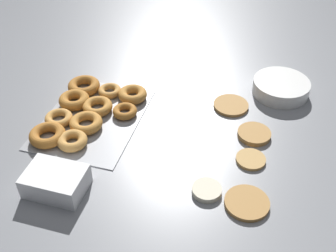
# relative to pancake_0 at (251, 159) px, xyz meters

# --- Properties ---
(ground_plane) EXTENTS (3.00, 3.00, 0.00)m
(ground_plane) POSITION_rel_pancake_0_xyz_m (-0.03, -0.13, -0.01)
(ground_plane) COLOR gray
(pancake_0) EXTENTS (0.09, 0.09, 0.01)m
(pancake_0) POSITION_rel_pancake_0_xyz_m (0.00, 0.00, 0.00)
(pancake_0) COLOR tan
(pancake_0) RESTS_ON ground_plane
(pancake_1) EXTENTS (0.12, 0.12, 0.01)m
(pancake_1) POSITION_rel_pancake_0_xyz_m (0.16, 0.01, 0.00)
(pancake_1) COLOR #B27F42
(pancake_1) RESTS_ON ground_plane
(pancake_2) EXTENTS (0.08, 0.08, 0.02)m
(pancake_2) POSITION_rel_pancake_0_xyz_m (0.15, -0.10, 0.00)
(pancake_2) COLOR beige
(pancake_2) RESTS_ON ground_plane
(pancake_3) EXTENTS (0.10, 0.10, 0.02)m
(pancake_3) POSITION_rel_pancake_0_xyz_m (-0.11, -0.00, 0.00)
(pancake_3) COLOR #B27F42
(pancake_3) RESTS_ON ground_plane
(pancake_4) EXTENTS (0.12, 0.12, 0.01)m
(pancake_4) POSITION_rel_pancake_0_xyz_m (-0.24, -0.10, 0.00)
(pancake_4) COLOR #B27F42
(pancake_4) RESTS_ON ground_plane
(donut_tray) EXTENTS (0.39, 0.30, 0.04)m
(donut_tray) POSITION_rel_pancake_0_xyz_m (-0.06, -0.54, 0.01)
(donut_tray) COLOR #93969B
(donut_tray) RESTS_ON ground_plane
(batter_bowl) EXTENTS (0.19, 0.19, 0.05)m
(batter_bowl) POSITION_rel_pancake_0_xyz_m (-0.37, 0.05, 0.02)
(batter_bowl) COLOR white
(batter_bowl) RESTS_ON ground_plane
(container_stack) EXTENTS (0.11, 0.16, 0.06)m
(container_stack) POSITION_rel_pancake_0_xyz_m (0.25, -0.49, 0.03)
(container_stack) COLOR white
(container_stack) RESTS_ON ground_plane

